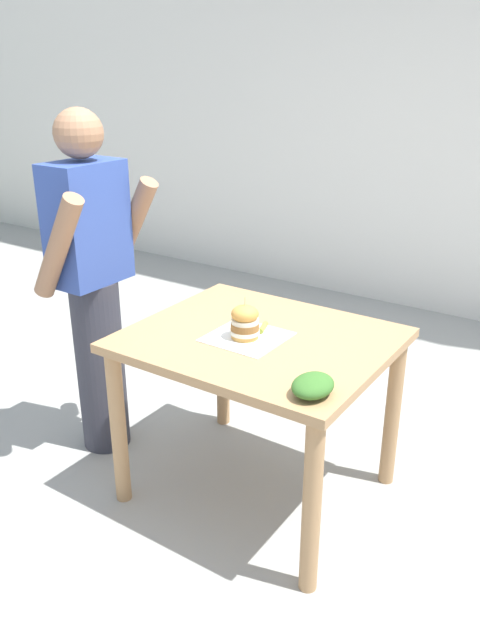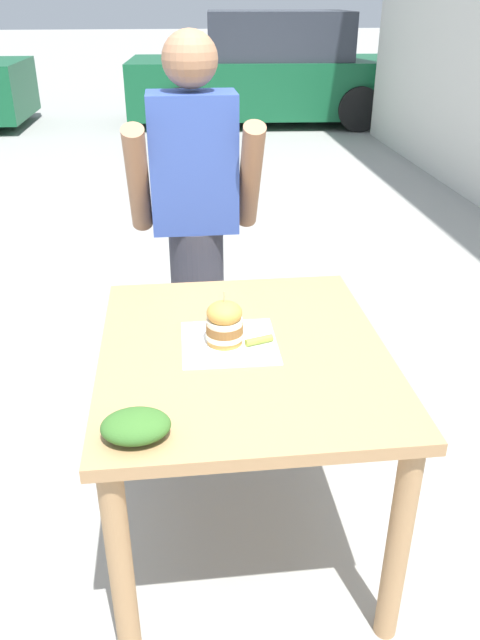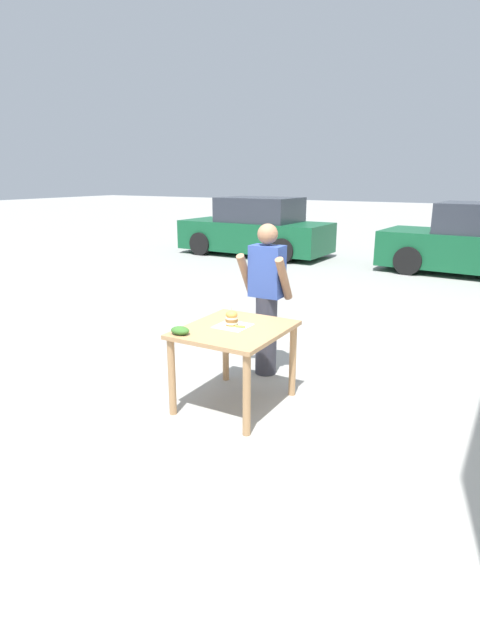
% 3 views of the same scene
% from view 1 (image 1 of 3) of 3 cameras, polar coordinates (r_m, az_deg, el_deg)
% --- Properties ---
extents(ground_plane, '(80.00, 80.00, 0.00)m').
position_cam_1_polar(ground_plane, '(3.05, 1.62, -15.15)').
color(ground_plane, '#9E9E99').
extents(patio_table, '(0.92, 1.08, 0.79)m').
position_cam_1_polar(patio_table, '(2.70, 1.77, -3.93)').
color(patio_table, tan).
rests_on(patio_table, ground).
extents(serving_paper, '(0.31, 0.31, 0.00)m').
position_cam_1_polar(serving_paper, '(2.63, 0.64, -1.56)').
color(serving_paper, white).
rests_on(serving_paper, patio_table).
extents(sandwich, '(0.12, 0.12, 0.18)m').
position_cam_1_polar(sandwich, '(2.59, 0.45, -0.17)').
color(sandwich, gold).
rests_on(sandwich, serving_paper).
extents(pickle_spear, '(0.10, 0.05, 0.02)m').
position_cam_1_polar(pickle_spear, '(2.69, 2.12, -0.69)').
color(pickle_spear, '#8EA83D').
rests_on(pickle_spear, serving_paper).
extents(side_salad, '(0.18, 0.14, 0.07)m').
position_cam_1_polar(side_salad, '(2.19, 6.68, -5.96)').
color(side_salad, '#386B28').
rests_on(side_salad, patio_table).
extents(diner_across_table, '(0.55, 0.35, 1.69)m').
position_cam_1_polar(diner_across_table, '(3.06, -13.25, 3.20)').
color(diner_across_table, '#33333D').
rests_on(diner_across_table, ground).
extents(parked_car_mid_block, '(4.30, 2.04, 1.60)m').
position_cam_1_polar(parked_car_mid_block, '(14.30, -12.19, 17.39)').
color(parked_car_mid_block, '#145933').
rests_on(parked_car_mid_block, ground).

